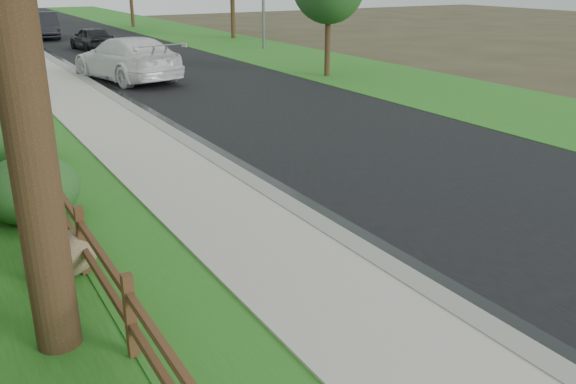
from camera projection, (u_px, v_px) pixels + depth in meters
road at (108, 46)px, 37.16m from camera, size 8.00×90.00×0.02m
curb at (35, 49)px, 35.15m from camera, size 0.40×90.00×0.12m
wet_gutter at (42, 49)px, 35.33m from camera, size 0.50×90.00×0.00m
sidewalk at (11, 50)px, 34.54m from camera, size 2.20×90.00×0.10m
verge_far at (212, 39)px, 40.44m from camera, size 6.00×90.00×0.04m
ranch_fence at (65, 211)px, 9.86m from camera, size 0.12×16.92×1.10m
white_suv at (127, 59)px, 25.04m from camera, size 3.58×6.42×1.76m
dark_car_mid at (92, 38)px, 34.67m from camera, size 1.96×4.08×1.34m
dark_car_far at (44, 25)px, 40.77m from camera, size 2.44×5.32×1.69m
boulder at (61, 255)px, 8.94m from camera, size 1.18×0.96×0.71m
shrub_c at (31, 189)px, 10.87m from camera, size 1.96×1.96×1.22m
shrub_d at (4, 139)px, 13.82m from camera, size 2.49×2.49×1.37m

